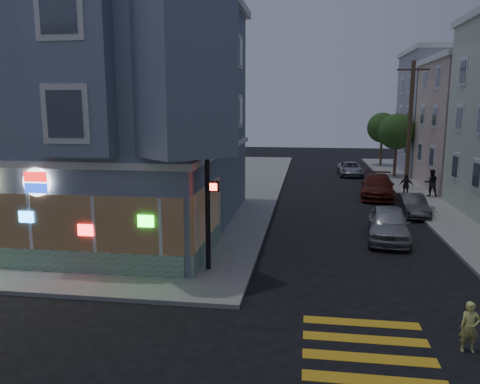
% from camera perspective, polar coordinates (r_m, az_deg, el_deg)
% --- Properties ---
extents(ground, '(120.00, 120.00, 0.00)m').
position_cam_1_polar(ground, '(13.41, -14.75, -16.47)').
color(ground, black).
rests_on(ground, ground).
extents(sidewalk_nw, '(33.00, 42.00, 0.15)m').
position_cam_1_polar(sidewalk_nw, '(39.08, -19.88, 1.01)').
color(sidewalk_nw, gray).
rests_on(sidewalk_nw, ground).
extents(corner_building, '(14.60, 14.60, 11.40)m').
position_cam_1_polar(corner_building, '(24.51, -18.36, 9.44)').
color(corner_building, slate).
rests_on(corner_building, sidewalk_nw).
extents(row_house_d, '(12.00, 8.60, 10.50)m').
position_cam_1_polar(row_house_d, '(47.26, 26.65, 8.54)').
color(row_house_d, '#96909E').
rests_on(row_house_d, sidewalk_ne).
extents(utility_pole, '(2.20, 0.30, 9.00)m').
position_cam_1_polar(utility_pole, '(35.69, 19.99, 7.81)').
color(utility_pole, '#4C3826').
rests_on(utility_pole, sidewalk_ne).
extents(street_tree_near, '(3.00, 3.00, 5.30)m').
position_cam_1_polar(street_tree_near, '(41.65, 18.56, 6.98)').
color(street_tree_near, '#4C3826').
rests_on(street_tree_near, sidewalk_ne).
extents(street_tree_far, '(3.00, 3.00, 5.30)m').
position_cam_1_polar(street_tree_far, '(49.54, 16.95, 7.51)').
color(street_tree_far, '#4C3826').
rests_on(street_tree_far, sidewalk_ne).
extents(running_child, '(0.47, 0.31, 1.28)m').
position_cam_1_polar(running_child, '(13.23, 26.22, -14.55)').
color(running_child, '#E8EB78').
rests_on(running_child, ground).
extents(pedestrian_a, '(0.87, 0.68, 1.79)m').
position_cam_1_polar(pedestrian_a, '(33.35, 22.28, 1.04)').
color(pedestrian_a, black).
rests_on(pedestrian_a, sidewalk_ne).
extents(pedestrian_b, '(0.97, 0.64, 1.52)m').
position_cam_1_polar(pedestrian_b, '(32.41, 19.61, 0.73)').
color(pedestrian_b, '#27242D').
rests_on(pedestrian_b, sidewalk_ne).
extents(parked_car_a, '(2.29, 4.63, 1.52)m').
position_cam_1_polar(parked_car_a, '(22.28, 17.66, -3.71)').
color(parked_car_a, '#9E9FA5').
rests_on(parked_car_a, ground).
extents(parked_car_b, '(1.36, 3.65, 1.19)m').
position_cam_1_polar(parked_car_b, '(27.70, 20.24, -1.52)').
color(parked_car_b, '#36383B').
rests_on(parked_car_b, ground).
extents(parked_car_c, '(2.75, 5.41, 1.51)m').
position_cam_1_polar(parked_car_c, '(32.50, 16.42, 0.65)').
color(parked_car_c, '#521A12').
rests_on(parked_car_c, ground).
extents(parked_car_d, '(2.12, 4.39, 1.21)m').
position_cam_1_polar(parked_car_d, '(42.43, 13.28, 2.76)').
color(parked_car_d, '#969AA0').
rests_on(parked_car_d, ground).
extents(traffic_signal, '(0.66, 0.63, 5.63)m').
position_cam_1_polar(traffic_signal, '(16.32, -4.06, 3.21)').
color(traffic_signal, black).
rests_on(traffic_signal, sidewalk_nw).
extents(fire_hydrant, '(0.44, 0.25, 0.76)m').
position_cam_1_polar(fire_hydrant, '(26.91, 22.52, -2.11)').
color(fire_hydrant, white).
rests_on(fire_hydrant, sidewalk_ne).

